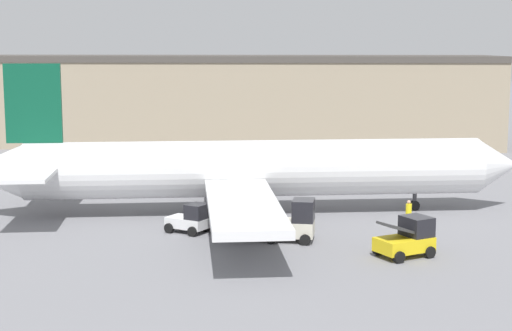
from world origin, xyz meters
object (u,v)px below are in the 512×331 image
ground_crew_worker (409,213)px  pushback_tug (191,219)px  baggage_tug (294,222)px  airplane (243,170)px  belt_loader_truck (408,238)px

ground_crew_worker → pushback_tug: pushback_tug is taller
baggage_tug → airplane: bearing=121.3°
belt_loader_truck → ground_crew_worker: bearing=50.1°
pushback_tug → airplane: bearing=91.2°
belt_loader_truck → pushback_tug: 13.39m
airplane → pushback_tug: 6.69m
baggage_tug → belt_loader_truck: 6.87m
baggage_tug → pushback_tug: 6.58m
ground_crew_worker → pushback_tug: 13.73m
ground_crew_worker → baggage_tug: baggage_tug is taller
ground_crew_worker → belt_loader_truck: (-1.01, -7.00, 0.09)m
airplane → ground_crew_worker: airplane is taller
belt_loader_truck → pushback_tug: bearing=127.6°
belt_loader_truck → airplane: bearing=101.4°
baggage_tug → belt_loader_truck: (6.17, -3.02, -0.10)m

